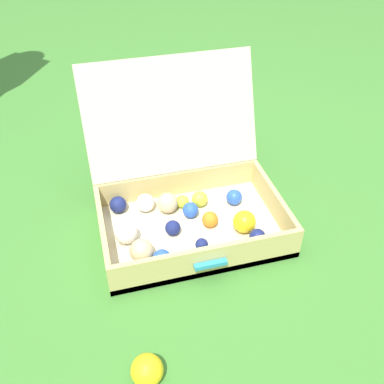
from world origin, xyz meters
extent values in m
plane|color=#3D7A2D|center=(0.00, 0.00, 0.00)|extent=(16.00, 16.00, 0.00)
cube|color=beige|center=(-0.04, -0.01, 0.01)|extent=(0.66, 0.44, 0.03)
cube|color=tan|center=(-0.36, -0.01, 0.06)|extent=(0.02, 0.44, 0.13)
cube|color=tan|center=(0.28, -0.01, 0.06)|extent=(0.02, 0.44, 0.13)
cube|color=tan|center=(-0.04, -0.22, 0.06)|extent=(0.62, 0.02, 0.13)
cube|color=tan|center=(-0.04, 0.20, 0.06)|extent=(0.62, 0.02, 0.13)
cube|color=beige|center=(-0.04, 0.29, 0.33)|extent=(0.66, 0.19, 0.41)
cube|color=teal|center=(-0.04, -0.24, 0.07)|extent=(0.11, 0.02, 0.02)
sphere|color=orange|center=(0.03, -0.02, 0.05)|extent=(0.06, 0.06, 0.06)
sphere|color=navy|center=(-0.03, -0.13, 0.05)|extent=(0.04, 0.04, 0.04)
sphere|color=blue|center=(0.16, 0.08, 0.06)|extent=(0.06, 0.06, 0.06)
sphere|color=#CCDB38|center=(-0.04, 0.11, 0.05)|extent=(0.05, 0.05, 0.05)
sphere|color=#D1B784|center=(-0.10, 0.10, 0.06)|extent=(0.08, 0.08, 0.08)
sphere|color=navy|center=(-0.29, 0.15, 0.06)|extent=(0.07, 0.07, 0.07)
sphere|color=white|center=(-0.28, -0.02, 0.07)|extent=(0.08, 0.08, 0.08)
sphere|color=#CCDB38|center=(0.03, 0.10, 0.06)|extent=(0.06, 0.06, 0.06)
sphere|color=#D1B784|center=(-0.24, -0.12, 0.07)|extent=(0.08, 0.08, 0.08)
sphere|color=navy|center=(-0.11, -0.03, 0.05)|extent=(0.06, 0.06, 0.06)
sphere|color=blue|center=(-0.18, -0.17, 0.06)|extent=(0.06, 0.06, 0.06)
sphere|color=yellow|center=(0.14, -0.08, 0.07)|extent=(0.08, 0.08, 0.08)
sphere|color=white|center=(-0.18, 0.13, 0.06)|extent=(0.07, 0.07, 0.07)
sphere|color=white|center=(0.05, -0.16, 0.05)|extent=(0.06, 0.06, 0.06)
sphere|color=navy|center=(0.17, -0.15, 0.05)|extent=(0.06, 0.06, 0.06)
sphere|color=blue|center=(-0.03, 0.05, 0.05)|extent=(0.06, 0.06, 0.06)
sphere|color=yellow|center=(-0.30, -0.53, 0.04)|extent=(0.09, 0.09, 0.09)
camera|label=1|loc=(-0.34, -1.15, 1.14)|focal=40.88mm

